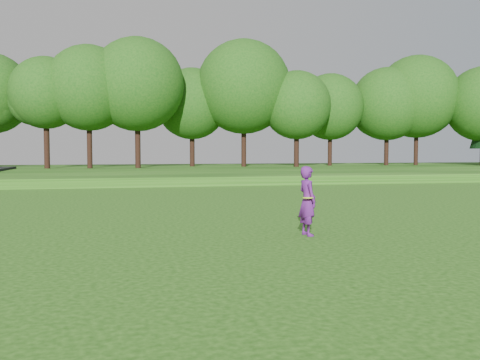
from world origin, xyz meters
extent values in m
plane|color=#18440D|center=(0.00, 0.00, 0.00)|extent=(140.00, 140.00, 0.00)
cube|color=#18440D|center=(0.00, 34.00, 0.30)|extent=(130.00, 30.00, 0.60)
cube|color=gray|center=(0.00, 20.00, 0.02)|extent=(130.00, 1.60, 0.04)
imported|color=#5B1974|center=(2.35, -0.32, 0.95)|extent=(0.55, 0.75, 1.89)
cylinder|color=#C8F426|center=(2.29, -0.53, 1.05)|extent=(0.29, 0.29, 0.04)
camera|label=1|loc=(-2.53, -14.04, 2.35)|focal=40.00mm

